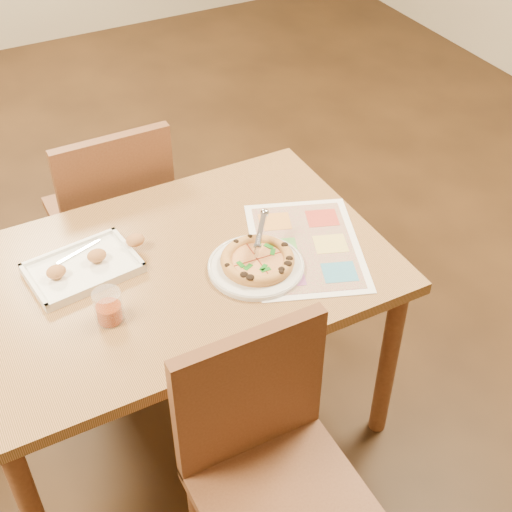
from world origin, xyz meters
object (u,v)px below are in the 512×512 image
plate (256,267)px  pizza (257,260)px  glass_tumbler (109,308)px  chair_far (113,204)px  pizza_cutter (260,235)px  appetizer_tray (86,267)px  menu (306,246)px  dining_table (174,288)px  chair_near (266,447)px

plate → pizza: size_ratio=1.29×
pizza → glass_tumbler: size_ratio=2.25×
chair_far → pizza_cutter: 0.77m
plate → pizza_cutter: (0.04, 0.05, 0.08)m
appetizer_tray → menu: bearing=-18.3°
pizza_cutter → appetizer_tray: bearing=108.7°
plate → menu: (0.19, 0.02, -0.01)m
chair_far → menu: bearing=119.9°
chair_far → plate: bearing=107.0°
dining_table → chair_near: (0.00, -0.60, -0.07)m
chair_near → appetizer_tray: chair_near is taller
dining_table → plate: size_ratio=4.48×
chair_far → plate: chair_far is taller
dining_table → pizza: size_ratio=5.80×
appetizer_tray → glass_tumbler: size_ratio=3.79×
pizza_cutter → glass_tumbler: size_ratio=1.27×
dining_table → glass_tumbler: glass_tumbler is taller
chair_far → glass_tumbler: (-0.24, -0.73, 0.20)m
pizza_cutter → chair_near: bearing=-167.2°
chair_near → appetizer_tray: 0.76m
dining_table → pizza_cutter: size_ratio=10.29×
glass_tumbler → menu: bearing=1.8°
chair_near → pizza_cutter: 0.63m
dining_table → pizza_cutter: bearing=-16.8°
chair_near → plate: chair_near is taller
chair_far → appetizer_tray: 0.57m
dining_table → menu: 0.43m
dining_table → glass_tumbler: (-0.24, -0.13, 0.13)m
appetizer_tray → chair_far: bearing=64.8°
plate → appetizer_tray: appetizer_tray is taller
glass_tumbler → chair_far: bearing=71.9°
chair_near → chair_far: bearing=90.0°
chair_far → plate: size_ratio=1.62×
appetizer_tray → chair_near: bearing=-71.7°
dining_table → pizza: pizza is taller
chair_far → glass_tumbler: 0.79m
pizza → menu: (0.18, 0.01, -0.02)m
dining_table → chair_far: size_ratio=2.77×
pizza_cutter → menu: 0.17m
appetizer_tray → dining_table: bearing=-24.4°
chair_far → appetizer_tray: chair_far is taller
dining_table → chair_near: chair_near is taller
chair_near → chair_far: same height
appetizer_tray → glass_tumbler: (-0.00, -0.23, 0.03)m
chair_far → menu: (0.41, -0.71, 0.16)m
glass_tumbler → menu: glass_tumbler is taller
pizza → appetizer_tray: (-0.46, 0.23, -0.01)m
chair_far → plate: 0.78m
chair_near → glass_tumbler: bearing=116.5°
dining_table → chair_far: 0.61m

